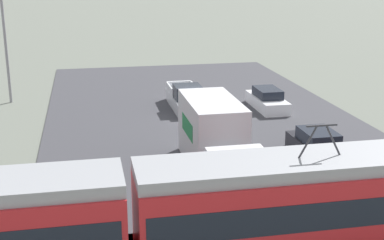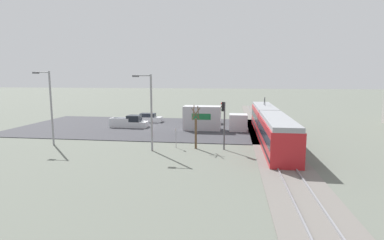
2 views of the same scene
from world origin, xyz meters
name	(u,v)px [view 1 (image 1 of 2)]	position (x,y,z in m)	size (l,w,h in m)	color
ground_plane	(200,117)	(0.00, 0.00, 0.00)	(320.00, 320.00, 0.00)	#60665B
road_surface	(200,117)	(0.00, 0.00, 0.04)	(20.07, 37.48, 0.08)	#38383D
light_rail_tram	(130,220)	(6.14, 17.42, 1.74)	(25.71, 2.76, 4.55)	#B21E23
box_truck	(218,142)	(1.32, 9.93, 1.63)	(2.48, 8.87, 3.36)	silver
pickup_truck	(186,99)	(0.56, -2.20, 0.75)	(1.96, 5.57, 1.78)	silver
sedan_car_0	(267,100)	(-5.02, -1.05, 0.67)	(1.79, 4.65, 1.43)	silver
sedan_car_1	(318,146)	(-4.33, 8.89, 0.68)	(1.90, 4.32, 1.46)	black
street_lamp_mid_block	(5,38)	(12.83, -6.87, 4.67)	(0.36, 1.95, 8.10)	gray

